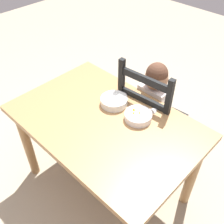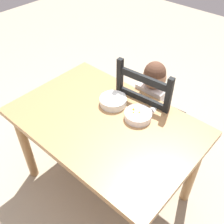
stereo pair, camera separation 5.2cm
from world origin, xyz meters
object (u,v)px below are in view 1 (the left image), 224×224
object	(u,v)px
dining_table	(105,132)
bowl_of_carrots	(138,116)
child_figure	(151,103)
dining_chair	(150,119)
spoon	(134,111)
bowl_of_peas	(114,101)

from	to	relation	value
dining_table	bowl_of_carrots	distance (m)	0.26
child_figure	bowl_of_carrots	size ratio (longest dim) A/B	5.48
dining_chair	spoon	size ratio (longest dim) A/B	7.97
child_figure	dining_chair	bearing A→B (deg)	40.31
bowl_of_carrots	spoon	world-z (taller)	bowl_of_carrots
bowl_of_peas	spoon	size ratio (longest dim) A/B	1.46
bowl_of_peas	bowl_of_carrots	world-z (taller)	bowl_of_peas
child_figure	spoon	world-z (taller)	child_figure
dining_table	spoon	distance (m)	0.24
dining_chair	spoon	xyz separation A→B (m)	(0.04, -0.26, 0.27)
child_figure	spoon	bearing A→B (deg)	-79.99
dining_table	dining_chair	size ratio (longest dim) A/B	1.22
child_figure	bowl_of_carrots	xyz separation A→B (m)	(0.11, -0.29, 0.13)
bowl_of_carrots	child_figure	bearing A→B (deg)	110.21
dining_chair	bowl_of_peas	bearing A→B (deg)	-110.78
dining_table	spoon	size ratio (longest dim) A/B	9.70
dining_table	bowl_of_carrots	size ratio (longest dim) A/B	6.96
bowl_of_peas	dining_table	bearing A→B (deg)	-66.91
dining_table	bowl_of_carrots	xyz separation A→B (m)	(0.15, 0.16, 0.14)
spoon	bowl_of_carrots	bearing A→B (deg)	-30.62
dining_chair	spoon	distance (m)	0.38
child_figure	spoon	distance (m)	0.28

